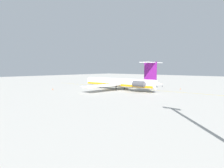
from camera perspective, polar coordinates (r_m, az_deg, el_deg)
The scene contains 8 objects.
ground at distance 91.58m, azimuth 4.96°, elevation -0.75°, with size 312.80×312.80×0.00m, color #B7B5AD.
main_jetliner at distance 76.48m, azimuth 2.63°, elevation 0.47°, with size 39.24×34.89×11.44m.
ground_crew_near_nose at distance 91.06m, azimuth 15.50°, elevation -0.29°, with size 0.27×0.42×1.66m.
ground_crew_near_tail at distance 100.37m, azimuth 0.64°, elevation 0.42°, with size 0.35×0.35×1.80m.
safety_cone_nose at distance 83.73m, azimuth 20.63°, elevation -1.41°, with size 0.40×0.40×0.55m, color #EA590F.
safety_cone_wingtip at distance 81.33m, azimuth -18.06°, elevation -1.51°, with size 0.40×0.40×0.55m, color #EA590F.
safety_cone_tail at distance 101.61m, azimuth -1.41°, elevation -0.01°, with size 0.40×0.40×0.55m, color #EA590F.
taxiway_centreline at distance 83.47m, azimuth 5.33°, elevation -1.31°, with size 99.12×0.36×0.01m, color gold.
Camera 1 is at (-54.32, 73.16, 9.15)m, focal length 29.21 mm.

